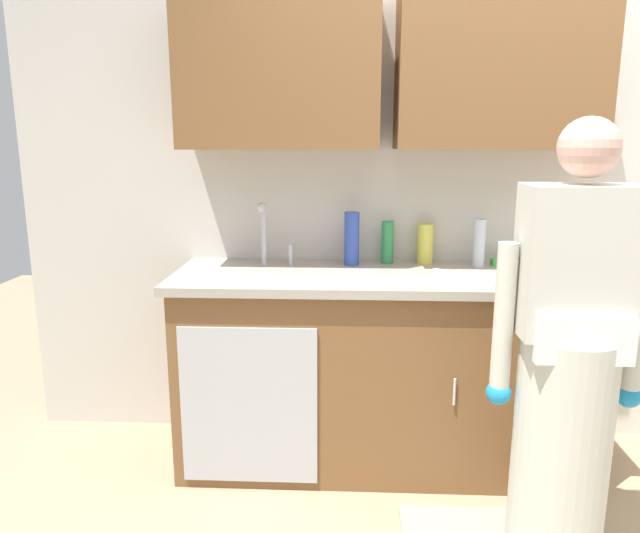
# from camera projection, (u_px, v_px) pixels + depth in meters

# --- Properties ---
(kitchen_wall_with_uppers) EXTENTS (4.80, 0.44, 2.70)m
(kitchen_wall_with_uppers) POSITION_uv_depth(u_px,v_px,m) (469.00, 154.00, 2.87)
(kitchen_wall_with_uppers) COLOR beige
(kitchen_wall_with_uppers) RESTS_ON ground
(counter_cabinet) EXTENTS (1.90, 0.62, 0.90)m
(counter_cabinet) POSITION_uv_depth(u_px,v_px,m) (382.00, 372.00, 2.82)
(counter_cabinet) COLOR brown
(counter_cabinet) RESTS_ON ground
(countertop) EXTENTS (1.96, 0.66, 0.04)m
(countertop) POSITION_uv_depth(u_px,v_px,m) (385.00, 277.00, 2.72)
(countertop) COLOR #A8A093
(countertop) RESTS_ON counter_cabinet
(sink) EXTENTS (0.50, 0.36, 0.35)m
(sink) POSITION_uv_depth(u_px,v_px,m) (268.00, 274.00, 2.75)
(sink) COLOR #B7BABF
(sink) RESTS_ON counter_cabinet
(person_at_sink) EXTENTS (0.55, 0.34, 1.62)m
(person_at_sink) POSITION_uv_depth(u_px,v_px,m) (566.00, 385.00, 2.08)
(person_at_sink) COLOR white
(person_at_sink) RESTS_ON ground
(bottle_dish_liquid) EXTENTS (0.07, 0.07, 0.26)m
(bottle_dish_liquid) POSITION_uv_depth(u_px,v_px,m) (352.00, 239.00, 2.87)
(bottle_dish_liquid) COLOR #334CB2
(bottle_dish_liquid) RESTS_ON countertop
(bottle_water_tall) EXTENTS (0.08, 0.08, 0.20)m
(bottle_water_tall) POSITION_uv_depth(u_px,v_px,m) (425.00, 244.00, 2.91)
(bottle_water_tall) COLOR #D8D14C
(bottle_water_tall) RESTS_ON countertop
(bottle_soap) EXTENTS (0.06, 0.06, 0.23)m
(bottle_soap) POSITION_uv_depth(u_px,v_px,m) (479.00, 243.00, 2.83)
(bottle_soap) COLOR silver
(bottle_soap) RESTS_ON countertop
(bottle_cleaner_spray) EXTENTS (0.06, 0.06, 0.21)m
(bottle_cleaner_spray) POSITION_uv_depth(u_px,v_px,m) (387.00, 242.00, 2.92)
(bottle_cleaner_spray) COLOR #2D8C4C
(bottle_cleaner_spray) RESTS_ON countertop
(cup_by_sink) EXTENTS (0.08, 0.08, 0.08)m
(cup_by_sink) POSITION_uv_depth(u_px,v_px,m) (525.00, 275.00, 2.49)
(cup_by_sink) COLOR white
(cup_by_sink) RESTS_ON countertop
(knife_on_counter) EXTENTS (0.16, 0.21, 0.01)m
(knife_on_counter) POSITION_uv_depth(u_px,v_px,m) (453.00, 273.00, 2.69)
(knife_on_counter) COLOR silver
(knife_on_counter) RESTS_ON countertop
(sponge) EXTENTS (0.11, 0.07, 0.03)m
(sponge) POSITION_uv_depth(u_px,v_px,m) (503.00, 262.00, 2.88)
(sponge) COLOR #4CBF4C
(sponge) RESTS_ON countertop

